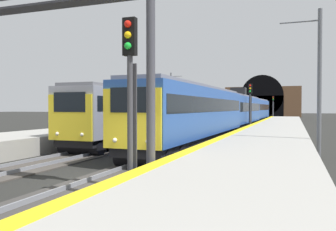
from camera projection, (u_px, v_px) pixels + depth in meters
The scene contains 13 objects.
ground_plane at pixel (109, 184), 12.18m from camera, with size 320.00×320.00×0.00m, color black.
platform_right at pixel (238, 178), 10.63m from camera, with size 112.00×4.84×1.03m, color #9E9B93.
platform_right_edge_strip at pixel (172, 158), 11.36m from camera, with size 112.00×0.50×0.01m, color yellow.
track_main_line at pixel (109, 182), 12.18m from camera, with size 160.00×3.00×0.21m.
train_main_approaching at pixel (238, 111), 40.23m from camera, with size 55.45×3.16×4.96m.
train_adjacent_platform at pixel (203, 110), 45.38m from camera, with size 57.36×2.90×4.94m.
railway_signal_near at pixel (130, 91), 9.71m from camera, with size 0.39×0.38×5.18m.
railway_signal_mid at pixel (250, 103), 36.05m from camera, with size 0.39×0.38×5.15m.
railway_signal_far at pixel (273, 105), 74.85m from camera, with size 0.39×0.38×5.16m.
overhead_signal_gantry at pixel (35, 32), 12.28m from camera, with size 0.70×9.15×7.02m.
tunnel_portal at pixel (262, 102), 98.93m from camera, with size 2.76×20.94×11.85m.
catenary_mast_near at pixel (319, 82), 18.09m from camera, with size 0.22×2.11×7.81m.
catenary_mast_far at pixel (171, 98), 55.28m from camera, with size 0.22×1.95×8.21m.
Camera 1 is at (-10.68, -6.10, 2.68)m, focal length 37.09 mm.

